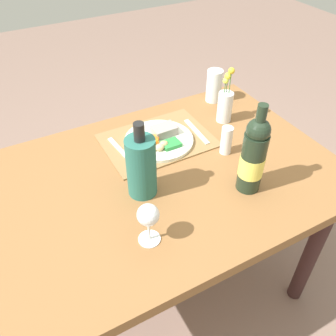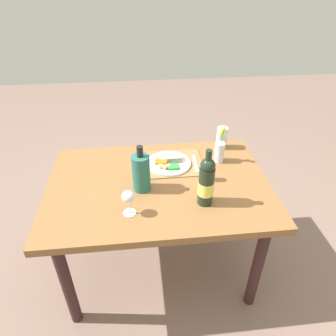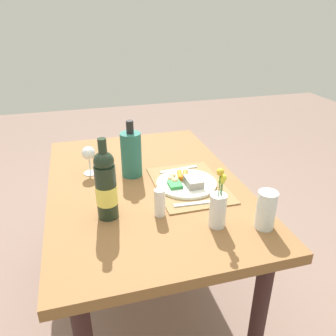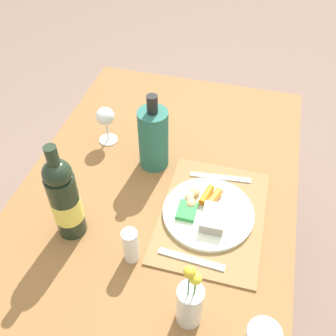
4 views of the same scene
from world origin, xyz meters
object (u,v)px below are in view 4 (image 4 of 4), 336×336
wine_bottle (65,199)px  dining_table (159,204)px  knife (220,177)px  cooler_bottle (153,138)px  fork (191,259)px  wine_glass (105,118)px  dinner_plate (207,211)px  salt_shaker (129,245)px  flower_vase (190,303)px

wine_bottle → dining_table: bearing=-40.5°
knife → cooler_bottle: size_ratio=0.72×
fork → wine_glass: size_ratio=1.32×
dinner_plate → salt_shaker: 0.27m
knife → flower_vase: flower_vase is taller
flower_vase → wine_bottle: wine_bottle is taller
dining_table → salt_shaker: salt_shaker is taller
fork → knife: 0.33m
dinner_plate → cooler_bottle: bearing=50.9°
wine_glass → wine_bottle: bearing=-174.0°
wine_glass → cooler_bottle: bearing=-110.0°
dinner_plate → knife: (0.16, -0.01, -0.01)m
salt_shaker → wine_glass: bearing=27.8°
wine_glass → fork: bearing=-136.0°
wine_bottle → flower_vase: bearing=-114.0°
flower_vase → dining_table: bearing=25.2°
fork → flower_vase: (-0.15, -0.03, 0.07)m
cooler_bottle → wine_bottle: 0.36m
dining_table → dinner_plate: size_ratio=4.66×
knife → wine_bottle: 0.51m
cooler_bottle → flower_vase: size_ratio=1.14×
cooler_bottle → wine_bottle: wine_bottle is taller
cooler_bottle → wine_bottle: size_ratio=0.85×
cooler_bottle → wine_glass: bearing=70.0°
dinner_plate → fork: dinner_plate is taller
fork → dining_table: bearing=36.5°
fork → wine_bottle: size_ratio=0.57×
knife → wine_bottle: wine_bottle is taller
knife → wine_glass: wine_glass is taller
dinner_plate → salt_shaker: size_ratio=2.43×
dining_table → cooler_bottle: 0.23m
knife → salt_shaker: salt_shaker is taller
cooler_bottle → fork: bearing=-149.1°
knife → salt_shaker: (-0.35, 0.19, 0.05)m
flower_vase → dinner_plate: bearing=2.8°
dinner_plate → fork: size_ratio=1.47×
wine_glass → salt_shaker: (-0.44, -0.23, -0.04)m
dinner_plate → knife: bearing=-5.0°
salt_shaker → cooler_bottle: bearing=6.0°
salt_shaker → dinner_plate: bearing=-42.4°
dinner_plate → salt_shaker: (-0.19, 0.18, 0.04)m
knife → wine_bottle: (-0.31, 0.38, 0.13)m
dining_table → flower_vase: bearing=-154.8°
flower_vase → salt_shaker: flower_vase is taller
fork → salt_shaker: (-0.03, 0.17, 0.05)m
dining_table → wine_bottle: 0.38m
wine_bottle → dinner_plate: bearing=-67.9°
wine_glass → salt_shaker: wine_glass is taller
dinner_plate → knife: 0.16m
knife → wine_glass: size_ratio=1.40×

